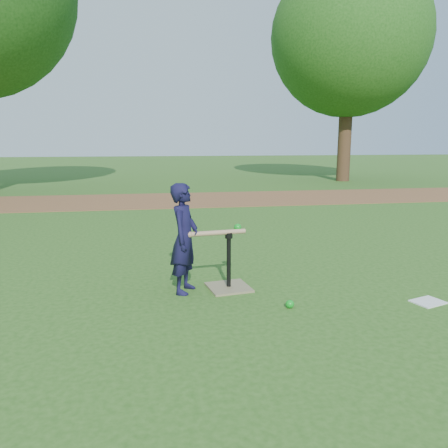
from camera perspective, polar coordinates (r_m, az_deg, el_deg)
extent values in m
plane|color=#285116|center=(4.45, 3.33, -9.79)|extent=(80.00, 80.00, 0.00)
cube|color=brown|center=(11.70, -4.95, 3.19)|extent=(24.00, 3.00, 0.01)
imported|color=black|center=(4.53, -5.19, -1.89)|extent=(0.41, 0.49, 1.15)
sphere|color=#0D981D|center=(4.26, 8.60, -10.30)|extent=(0.08, 0.08, 0.08)
cube|color=silver|center=(4.80, 25.10, -9.20)|extent=(0.36, 0.31, 0.01)
cube|color=#7F7351|center=(4.75, 0.62, -8.27)|extent=(0.49, 0.49, 0.02)
cylinder|color=black|center=(4.67, 0.62, -4.91)|extent=(0.05, 0.05, 0.55)
cylinder|color=black|center=(4.60, 0.63, -1.49)|extent=(0.08, 0.08, 0.06)
cylinder|color=tan|center=(4.55, -0.81, -1.15)|extent=(0.60, 0.13, 0.05)
sphere|color=tan|center=(4.48, -4.53, -1.39)|extent=(0.06, 0.06, 0.06)
sphere|color=#0D981D|center=(4.67, 1.80, -0.44)|extent=(0.08, 0.08, 0.08)
cylinder|color=#382316|center=(17.70, 15.49, 10.98)|extent=(0.50, 0.50, 3.42)
sphere|color=#285B19|center=(18.09, 16.11, 22.43)|extent=(5.80, 5.80, 5.80)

